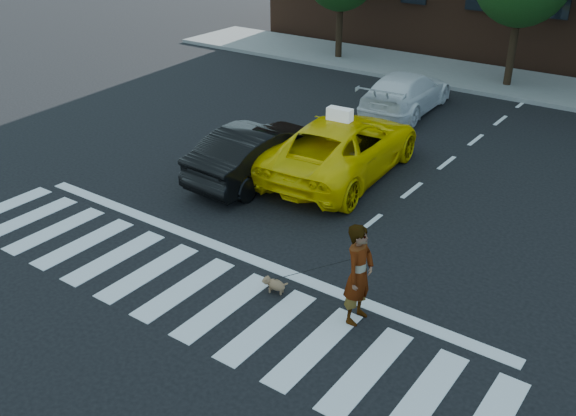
{
  "coord_description": "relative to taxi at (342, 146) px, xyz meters",
  "views": [
    {
      "loc": [
        7.61,
        -7.21,
        6.98
      ],
      "look_at": [
        0.87,
        2.2,
        1.1
      ],
      "focal_mm": 40.0,
      "sensor_mm": 36.0,
      "label": 1
    }
  ],
  "objects": [
    {
      "name": "dog",
      "position": [
        1.89,
        -5.56,
        -0.6
      ],
      "size": [
        0.53,
        0.3,
        0.3
      ],
      "rotation": [
        0.0,
        0.0,
        0.26
      ],
      "color": "#875D44",
      "rests_on": "ground"
    },
    {
      "name": "ground",
      "position": [
        0.42,
        -6.48,
        -0.78
      ],
      "size": [
        120.0,
        120.0,
        0.0
      ],
      "primitive_type": "plane",
      "color": "black",
      "rests_on": "ground"
    },
    {
      "name": "black_sedan",
      "position": [
        -1.58,
        -1.49,
        -0.05
      ],
      "size": [
        1.75,
        4.48,
        1.45
      ],
      "primitive_type": "imported",
      "rotation": [
        0.0,
        0.0,
        3.09
      ],
      "color": "black",
      "rests_on": "ground"
    },
    {
      "name": "taxi",
      "position": [
        0.0,
        0.0,
        0.0
      ],
      "size": [
        3.01,
        5.77,
        1.55
      ],
      "primitive_type": "imported",
      "rotation": [
        0.0,
        0.0,
        3.22
      ],
      "color": "yellow",
      "rests_on": "ground"
    },
    {
      "name": "crosswalk",
      "position": [
        0.42,
        -6.48,
        -0.77
      ],
      "size": [
        13.0,
        2.4,
        0.01
      ],
      "primitive_type": "cube",
      "color": "silver",
      "rests_on": "ground"
    },
    {
      "name": "stop_line",
      "position": [
        0.42,
        -4.88,
        -0.77
      ],
      "size": [
        12.0,
        0.3,
        0.01
      ],
      "primitive_type": "cube",
      "color": "silver",
      "rests_on": "ground"
    },
    {
      "name": "sidewalk_far",
      "position": [
        0.42,
        11.02,
        -0.7
      ],
      "size": [
        30.0,
        4.0,
        0.15
      ],
      "primitive_type": "cube",
      "color": "slate",
      "rests_on": "ground"
    },
    {
      "name": "white_suv",
      "position": [
        -0.98,
        5.74,
        -0.1
      ],
      "size": [
        2.21,
        4.77,
        1.35
      ],
      "primitive_type": "imported",
      "rotation": [
        0.0,
        0.0,
        3.21
      ],
      "color": "white",
      "rests_on": "ground"
    },
    {
      "name": "woman",
      "position": [
        3.59,
        -5.38,
        0.17
      ],
      "size": [
        0.47,
        0.7,
        1.9
      ],
      "primitive_type": "imported",
      "rotation": [
        0.0,
        0.0,
        1.59
      ],
      "color": "#999999",
      "rests_on": "ground"
    },
    {
      "name": "taxi_sign",
      "position": [
        0.0,
        -0.2,
        0.94
      ],
      "size": [
        0.67,
        0.33,
        0.32
      ],
      "primitive_type": "cube",
      "rotation": [
        0.0,
        0.0,
        3.22
      ],
      "color": "white",
      "rests_on": "taxi"
    }
  ]
}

